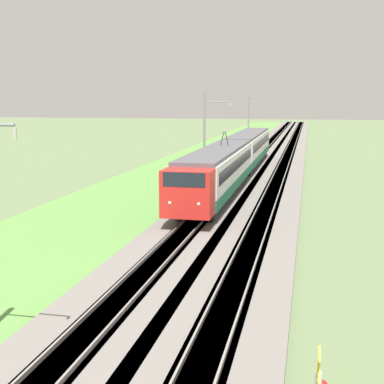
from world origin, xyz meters
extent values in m
cube|color=slate|center=(50.00, 0.00, 0.15)|extent=(240.00, 4.40, 0.30)
cube|color=slate|center=(50.00, -3.81, 0.15)|extent=(240.00, 4.40, 0.30)
cube|color=#4C4238|center=(50.00, 0.00, 0.15)|extent=(240.00, 1.57, 0.30)
cube|color=gray|center=(50.00, 0.53, 0.38)|extent=(240.00, 0.07, 0.15)
cube|color=gray|center=(50.00, -0.53, 0.38)|extent=(240.00, 0.07, 0.15)
cube|color=#4C4238|center=(50.00, -3.81, 0.15)|extent=(240.00, 1.57, 0.30)
cube|color=gray|center=(50.00, -3.27, 0.38)|extent=(240.00, 0.07, 0.15)
cube|color=gray|center=(50.00, -4.34, 0.38)|extent=(240.00, 0.07, 0.15)
cube|color=#5B8E42|center=(50.00, 5.20, 0.06)|extent=(240.00, 12.80, 0.12)
cube|color=red|center=(21.15, 0.00, 2.29)|extent=(1.84, 2.78, 2.59)
cube|color=black|center=(20.88, 0.00, 3.16)|extent=(1.33, 2.31, 0.78)
sphere|color=#F2EAC6|center=(20.28, 0.80, 1.87)|extent=(0.20, 0.20, 0.20)
sphere|color=#F2EAC6|center=(20.28, -0.80, 1.87)|extent=(0.20, 0.20, 0.20)
cube|color=#196B47|center=(31.28, 0.00, 1.36)|extent=(18.41, 2.89, 0.72)
cube|color=silver|center=(31.28, 0.00, 2.66)|extent=(18.41, 2.89, 1.86)
cube|color=black|center=(31.28, 0.00, 2.80)|extent=(16.94, 2.91, 0.78)
cube|color=#515156|center=(31.28, 0.00, 3.71)|extent=(18.41, 2.66, 0.25)
cube|color=black|center=(31.28, 0.00, 0.72)|extent=(17.49, 2.46, 0.55)
cylinder|color=black|center=(23.87, 0.53, 0.88)|extent=(0.86, 0.12, 0.86)
cylinder|color=black|center=(23.87, -0.53, 0.88)|extent=(0.86, 0.12, 0.86)
cube|color=#196B47|center=(51.21, 0.00, 1.36)|extent=(20.25, 2.89, 0.72)
cube|color=silver|center=(51.21, 0.00, 2.66)|extent=(20.25, 2.89, 1.86)
cube|color=black|center=(51.21, 0.00, 2.80)|extent=(18.63, 2.91, 0.78)
cube|color=#515156|center=(51.21, 0.00, 3.71)|extent=(20.25, 2.66, 0.25)
cube|color=black|center=(51.21, 0.00, 0.72)|extent=(19.24, 2.46, 0.55)
cylinder|color=black|center=(34.04, 0.17, 4.39)|extent=(0.06, 0.33, 1.08)
cylinder|color=black|center=(34.04, -0.17, 4.39)|extent=(0.06, 0.33, 1.08)
cube|color=black|center=(23.87, 0.00, 0.00)|extent=(0.10, 0.10, 0.00)
cube|color=yellow|center=(1.03, -6.68, 3.23)|extent=(0.49, 0.03, 0.49)
cube|color=yellow|center=(1.03, -6.68, 3.23)|extent=(0.49, 0.03, 0.49)
cylinder|color=#B2ADA8|center=(4.91, 0.67, 6.53)|extent=(0.10, 0.10, 0.30)
cylinder|color=slate|center=(41.57, 3.07, 4.02)|extent=(0.22, 0.22, 8.04)
cylinder|color=slate|center=(41.57, 1.87, 7.14)|extent=(0.08, 2.40, 0.08)
cylinder|color=#B2ADA8|center=(41.57, 0.67, 6.94)|extent=(0.10, 0.10, 0.30)
cylinder|color=slate|center=(78.22, 3.07, 3.89)|extent=(0.22, 0.22, 7.77)
cylinder|color=slate|center=(78.22, 1.87, 6.87)|extent=(0.08, 2.40, 0.08)
cylinder|color=#B2ADA8|center=(78.22, 0.67, 6.67)|extent=(0.10, 0.10, 0.30)
camera|label=1|loc=(-7.02, -6.40, 7.34)|focal=50.00mm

